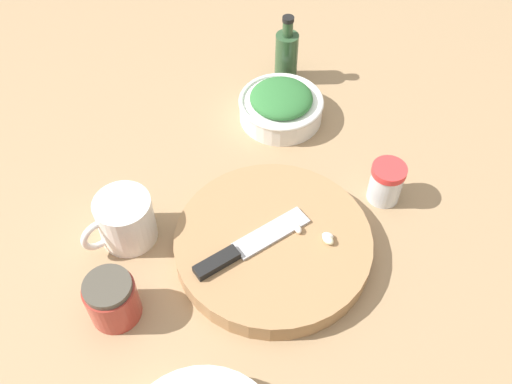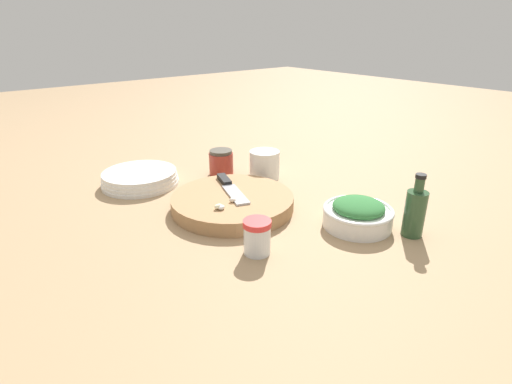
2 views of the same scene
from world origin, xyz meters
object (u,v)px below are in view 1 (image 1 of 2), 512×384
Objects in this scene: garlic_cloves at (320,236)px; spice_jar at (386,182)px; coffee_mug at (125,220)px; oil_bottle at (286,55)px; chef_knife at (245,247)px; herb_bowl at (281,105)px; honey_jar at (112,299)px; cutting_board at (273,244)px.

spice_jar reaches higher than garlic_cloves.
coffee_mug is 0.84× the size of oil_bottle.
chef_knife and garlic_cloves have the same top height.
coffee_mug reaches higher than herb_bowl.
oil_bottle reaches higher than coffee_mug.
coffee_mug is at bearing -139.04° from chef_knife.
chef_knife is 0.20m from honey_jar.
honey_jar is (-0.26, 0.18, -0.00)m from garlic_cloves.
cutting_board is 0.22m from spice_jar.
garlic_cloves is 0.42m from oil_bottle.
chef_knife is at bearing -153.42° from oil_bottle.
honey_jar is (-0.22, 0.12, 0.02)m from cutting_board.
honey_jar reaches higher than spice_jar.
garlic_cloves is 0.16m from spice_jar.
honey_jar is 0.59m from oil_bottle.
garlic_cloves is at bearing 169.67° from spice_jar.
coffee_mug is at bearing 119.41° from cutting_board.
oil_bottle reaches higher than garlic_cloves.
oil_bottle is (0.36, 0.22, 0.04)m from cutting_board.
garlic_cloves is at bearing -138.64° from oil_bottle.
herb_bowl is 2.05× the size of honey_jar.
chef_knife is 2.82× the size of garlic_cloves.
herb_bowl is 0.37m from coffee_mug.
herb_bowl is at bearing 32.45° from cutting_board.
chef_knife is at bearing -28.76° from honey_jar.
coffee_mug is 0.13m from honey_jar.
garlic_cloves is 0.58× the size of coffee_mug.
garlic_cloves is at bearing 64.93° from chef_knife.
coffee_mug is at bearing 174.16° from herb_bowl.
chef_knife is 0.45m from oil_bottle.
oil_bottle reaches higher than spice_jar.
herb_bowl is at bearing -150.01° from oil_bottle.
spice_jar is at bearing 84.71° from chef_knife.
honey_jar is at bearing 151.33° from cutting_board.
honey_jar is (-0.42, 0.21, 0.00)m from spice_jar.
oil_bottle is (0.32, 0.28, 0.02)m from garlic_cloves.
cutting_board is 2.14× the size of oil_bottle.
cutting_board is 1.57× the size of chef_knife.
honey_jar is at bearing -143.09° from coffee_mug.
herb_bowl is 1.33× the size of coffee_mug.
chef_knife is 2.51× the size of honey_jar.
cutting_board is at bearing 80.73° from chef_knife.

